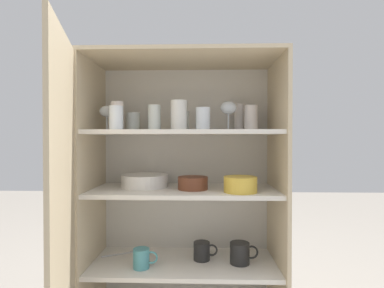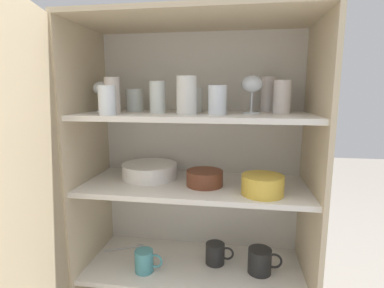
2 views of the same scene
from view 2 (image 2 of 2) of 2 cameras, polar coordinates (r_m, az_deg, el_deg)
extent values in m
cube|color=silver|center=(1.43, 1.60, -6.20)|extent=(0.94, 0.02, 1.31)
cube|color=#CCB793|center=(1.39, -18.85, -7.30)|extent=(0.02, 0.41, 1.31)
cube|color=#CCB793|center=(1.27, 21.73, -9.13)|extent=(0.02, 0.41, 1.31)
cube|color=#CCB793|center=(1.21, 0.49, 22.68)|extent=(0.94, 0.41, 0.02)
cube|color=silver|center=(1.39, 0.42, -22.24)|extent=(0.90, 0.37, 0.02)
cube|color=silver|center=(1.24, 0.44, -7.95)|extent=(0.90, 0.37, 0.02)
cube|color=silver|center=(1.18, 0.46, 5.41)|extent=(0.90, 0.37, 0.02)
cube|color=tan|center=(1.02, -27.73, -14.35)|extent=(0.14, 0.46, 1.31)
cylinder|color=silver|center=(1.30, 14.30, 9.14)|extent=(0.06, 0.06, 0.14)
cylinder|color=white|center=(1.32, -10.87, 8.20)|extent=(0.07, 0.07, 0.09)
cylinder|color=silver|center=(1.23, -14.94, 8.96)|extent=(0.06, 0.06, 0.14)
cylinder|color=white|center=(1.20, -6.58, 8.84)|extent=(0.06, 0.06, 0.12)
cylinder|color=white|center=(1.11, 4.85, 8.34)|extent=(0.07, 0.07, 0.11)
cylinder|color=white|center=(1.13, -1.01, 9.26)|extent=(0.08, 0.08, 0.14)
cylinder|color=white|center=(1.24, 0.56, 8.40)|extent=(0.06, 0.06, 0.10)
cylinder|color=white|center=(1.13, -15.89, 8.00)|extent=(0.06, 0.06, 0.11)
cylinder|color=silver|center=(1.22, 16.77, 8.58)|extent=(0.07, 0.07, 0.13)
cylinder|color=white|center=(1.19, 11.20, 5.87)|extent=(0.07, 0.07, 0.01)
cylinder|color=white|center=(1.19, 11.27, 7.82)|extent=(0.01, 0.01, 0.08)
ellipsoid|color=white|center=(1.19, 11.39, 11.20)|extent=(0.08, 0.08, 0.06)
cylinder|color=white|center=(1.31, -16.60, 6.01)|extent=(0.06, 0.06, 0.01)
cylinder|color=white|center=(1.31, -16.68, 7.51)|extent=(0.01, 0.01, 0.06)
ellipsoid|color=white|center=(1.31, -16.81, 10.11)|extent=(0.07, 0.07, 0.06)
cylinder|color=white|center=(1.33, -8.03, -6.19)|extent=(0.24, 0.24, 0.01)
cylinder|color=white|center=(1.32, -8.04, -5.81)|extent=(0.24, 0.24, 0.01)
cylinder|color=white|center=(1.32, -8.05, -5.44)|extent=(0.24, 0.24, 0.01)
cylinder|color=white|center=(1.32, -8.06, -5.06)|extent=(0.24, 0.24, 0.01)
cylinder|color=white|center=(1.32, -8.07, -4.68)|extent=(0.24, 0.24, 0.01)
cylinder|color=white|center=(1.31, -8.08, -4.30)|extent=(0.24, 0.24, 0.01)
cylinder|color=white|center=(1.31, -8.09, -3.92)|extent=(0.24, 0.24, 0.01)
cylinder|color=gold|center=(1.13, 13.29, -7.59)|extent=(0.15, 0.15, 0.07)
torus|color=gold|center=(1.12, 13.35, -6.03)|extent=(0.15, 0.15, 0.01)
cylinder|color=brown|center=(1.20, 2.41, -6.49)|extent=(0.15, 0.15, 0.06)
torus|color=brown|center=(1.20, 2.42, -5.27)|extent=(0.15, 0.15, 0.01)
cylinder|color=black|center=(1.34, 12.75, -20.89)|extent=(0.10, 0.10, 0.10)
torus|color=black|center=(1.35, 15.38, -20.68)|extent=(0.07, 0.01, 0.07)
cylinder|color=teal|center=(1.34, -9.12, -21.15)|extent=(0.08, 0.08, 0.09)
torus|color=teal|center=(1.32, -6.99, -21.25)|extent=(0.06, 0.01, 0.06)
cylinder|color=black|center=(1.38, 4.42, -20.07)|extent=(0.08, 0.08, 0.09)
torus|color=black|center=(1.37, 6.67, -20.00)|extent=(0.06, 0.01, 0.06)
cylinder|color=silver|center=(1.53, -13.11, -18.81)|extent=(0.15, 0.08, 0.01)
ellipsoid|color=silver|center=(1.53, -9.91, -18.52)|extent=(0.04, 0.04, 0.01)
camera|label=1|loc=(0.35, -152.84, -31.50)|focal=28.00mm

